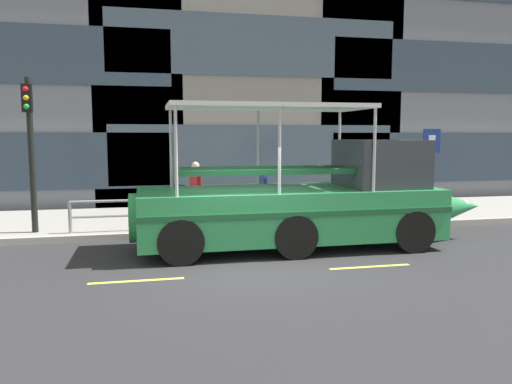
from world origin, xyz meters
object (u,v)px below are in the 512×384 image
(traffic_light_pole, at_px, (30,139))
(parking_sign, at_px, (431,157))
(duck_tour_boat, at_px, (311,202))
(pedestrian_mid_left, at_px, (263,188))
(pedestrian_near_bow, at_px, (383,183))
(pedestrian_mid_right, at_px, (196,185))

(traffic_light_pole, height_order, parking_sign, traffic_light_pole)
(duck_tour_boat, distance_m, pedestrian_mid_left, 3.16)
(pedestrian_near_bow, bearing_deg, parking_sign, 0.84)
(parking_sign, bearing_deg, pedestrian_near_bow, -179.16)
(pedestrian_mid_left, relative_size, pedestrian_mid_right, 0.92)
(traffic_light_pole, xyz_separation_m, parking_sign, (11.90, 0.47, -0.59))
(traffic_light_pole, distance_m, pedestrian_mid_left, 6.62)
(pedestrian_mid_right, bearing_deg, pedestrian_near_bow, -7.30)
(pedestrian_near_bow, xyz_separation_m, pedestrian_mid_right, (-5.84, 0.75, -0.00))
(duck_tour_boat, relative_size, pedestrian_mid_right, 5.12)
(traffic_light_pole, bearing_deg, parking_sign, 2.29)
(traffic_light_pole, xyz_separation_m, pedestrian_near_bow, (10.25, 0.45, -1.40))
(traffic_light_pole, xyz_separation_m, pedestrian_mid_left, (6.41, 0.71, -1.49))
(pedestrian_mid_left, bearing_deg, traffic_light_pole, -173.71)
(pedestrian_mid_left, bearing_deg, parking_sign, -2.42)
(pedestrian_mid_left, bearing_deg, pedestrian_mid_right, 166.20)
(parking_sign, distance_m, pedestrian_mid_left, 5.56)
(parking_sign, xyz_separation_m, pedestrian_mid_right, (-7.49, 0.72, -0.81))
(duck_tour_boat, xyz_separation_m, pedestrian_near_bow, (3.36, 2.86, 0.13))
(parking_sign, relative_size, pedestrian_near_bow, 1.56)
(pedestrian_near_bow, distance_m, pedestrian_mid_left, 3.85)
(duck_tour_boat, relative_size, pedestrian_mid_left, 5.60)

